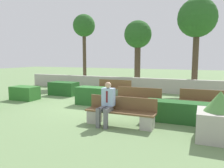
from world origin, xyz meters
The scene contains 15 objects.
ground_plane centered at (0.00, 0.00, 0.00)m, with size 60.00×60.00×0.00m, color #6B8956.
perimeter_wall centered at (0.00, 4.50, 0.41)m, with size 14.38×0.30×0.83m.
bench_front centered at (1.94, -2.11, 0.34)m, with size 2.15×0.49×0.85m.
bench_left_side centered at (-0.17, 2.51, 0.33)m, with size 1.86×0.49×0.85m.
bench_right_side centered at (1.86, 0.08, 0.33)m, with size 1.82×0.48×0.85m.
bench_back centered at (4.24, 0.45, 0.32)m, with size 1.70×0.48×0.85m.
person_seated_man centered at (1.56, -2.25, 0.72)m, with size 0.38×0.63×1.31m.
hedge_block_near_left centered at (3.48, -1.09, 0.33)m, with size 1.96×0.63×0.66m.
hedge_block_mid_left centered at (-3.76, -0.12, 0.32)m, with size 1.28×0.78×0.65m.
hedge_block_mid_right centered at (-0.20, 0.15, 0.39)m, with size 1.36×0.69×0.77m.
hedge_block_far_left centered at (-2.78, 1.70, 0.36)m, with size 1.51×0.83×0.71m.
planter_corner_left centered at (4.62, -2.27, 0.53)m, with size 1.05×1.05×1.23m.
tree_leftmost centered at (-3.99, 6.14, 4.22)m, with size 1.61×1.61×5.16m.
tree_center_left centered at (0.12, 6.03, 3.40)m, with size 1.80×1.80×4.45m.
tree_center_right centered at (3.74, 5.76, 4.23)m, with size 2.25×2.25×5.45m.
Camera 1 is at (4.19, -8.15, 2.05)m, focal length 35.00 mm.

